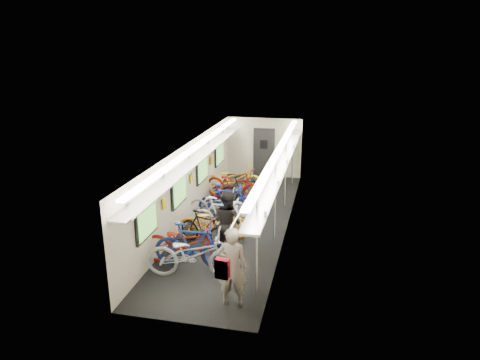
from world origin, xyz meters
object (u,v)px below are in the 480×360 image
at_px(passenger_near, 232,267).
at_px(passenger_mid, 228,222).
at_px(bicycle_0, 193,254).
at_px(bicycle_1, 193,245).
at_px(backpack, 222,269).

relative_size(passenger_near, passenger_mid, 1.02).
distance_m(bicycle_0, bicycle_1, 0.46).
relative_size(bicycle_0, backpack, 5.78).
bearing_deg(passenger_mid, bicycle_0, 100.82).
distance_m(bicycle_1, backpack, 2.60).
bearing_deg(bicycle_0, bicycle_1, 12.67).
height_order(bicycle_0, passenger_mid, passenger_mid).
xyz_separation_m(bicycle_0, backpack, (1.14, -1.71, 0.70)).
bearing_deg(bicycle_1, passenger_near, -137.37).
xyz_separation_m(bicycle_0, passenger_near, (1.13, -0.88, 0.29)).
xyz_separation_m(bicycle_1, backpack, (1.30, -2.14, 0.70)).
height_order(passenger_near, backpack, passenger_near).
xyz_separation_m(bicycle_0, passenger_mid, (0.49, 1.35, 0.28)).
relative_size(bicycle_1, passenger_mid, 1.12).
xyz_separation_m(passenger_mid, backpack, (0.65, -3.05, 0.43)).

